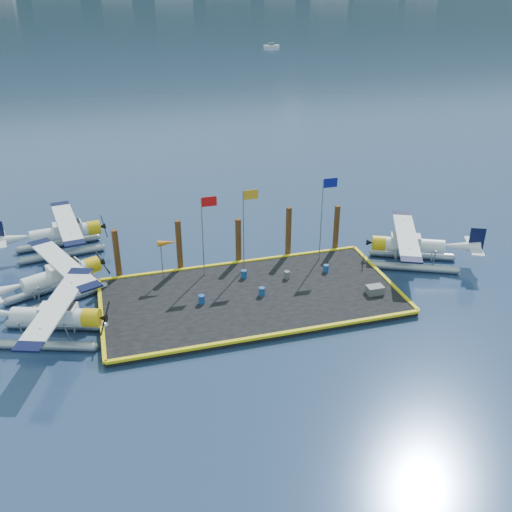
% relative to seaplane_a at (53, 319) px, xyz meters
% --- Properties ---
extents(ground, '(4000.00, 4000.00, 0.00)m').
position_rel_seaplane_a_xyz_m(ground, '(12.75, 1.22, -1.46)').
color(ground, '#19314D').
rests_on(ground, ground).
extents(dock, '(20.00, 10.00, 0.40)m').
position_rel_seaplane_a_xyz_m(dock, '(12.75, 1.22, -1.26)').
color(dock, black).
rests_on(dock, ground).
extents(dock_bumpers, '(20.25, 10.25, 0.18)m').
position_rel_seaplane_a_xyz_m(dock_bumpers, '(12.75, 1.22, -0.97)').
color(dock_bumpers, yellow).
rests_on(dock_bumpers, dock).
extents(seaplane_a, '(8.73, 9.31, 3.34)m').
position_rel_seaplane_a_xyz_m(seaplane_a, '(0.00, 0.00, 0.00)').
color(seaplane_a, '#9297A0').
rests_on(seaplane_a, ground).
extents(seaplane_b, '(8.71, 9.16, 3.34)m').
position_rel_seaplane_a_xyz_m(seaplane_b, '(0.24, 5.38, 0.00)').
color(seaplane_b, '#9297A0').
rests_on(seaplane_b, ground).
extents(seaplane_c, '(8.69, 9.56, 3.38)m').
position_rel_seaplane_a_xyz_m(seaplane_c, '(0.37, 12.73, 0.02)').
color(seaplane_c, '#9297A0').
rests_on(seaplane_c, ground).
extents(seaplane_d, '(8.73, 9.16, 3.36)m').
position_rel_seaplane_a_xyz_m(seaplane_d, '(25.87, 3.11, 0.01)').
color(seaplane_d, '#9297A0').
rests_on(seaplane_d, ground).
extents(drum_0, '(0.43, 0.43, 0.60)m').
position_rel_seaplane_a_xyz_m(drum_0, '(9.29, 1.08, -0.75)').
color(drum_0, navy).
rests_on(drum_0, dock).
extents(drum_1, '(0.42, 0.42, 0.59)m').
position_rel_seaplane_a_xyz_m(drum_1, '(13.45, 1.00, -0.76)').
color(drum_1, navy).
rests_on(drum_1, dock).
extents(drum_2, '(0.40, 0.40, 0.56)m').
position_rel_seaplane_a_xyz_m(drum_2, '(15.88, 2.82, -0.77)').
color(drum_2, '#515055').
rests_on(drum_2, dock).
extents(drum_4, '(0.39, 0.39, 0.55)m').
position_rel_seaplane_a_xyz_m(drum_4, '(18.98, 2.99, -0.78)').
color(drum_4, navy).
rests_on(drum_4, dock).
extents(drum_5, '(0.42, 0.42, 0.59)m').
position_rel_seaplane_a_xyz_m(drum_5, '(12.92, 3.76, -0.76)').
color(drum_5, navy).
rests_on(drum_5, dock).
extents(crate, '(1.14, 0.76, 0.57)m').
position_rel_seaplane_a_xyz_m(crate, '(21.00, -0.90, -0.77)').
color(crate, '#515055').
rests_on(crate, dock).
extents(flagpole_red, '(1.14, 0.08, 6.00)m').
position_rel_seaplane_a_xyz_m(flagpole_red, '(10.45, 5.02, 2.94)').
color(flagpole_red, gray).
rests_on(flagpole_red, dock).
extents(flagpole_yellow, '(1.14, 0.08, 6.20)m').
position_rel_seaplane_a_xyz_m(flagpole_yellow, '(13.45, 5.02, 3.06)').
color(flagpole_yellow, gray).
rests_on(flagpole_yellow, dock).
extents(flagpole_blue, '(1.14, 0.08, 6.50)m').
position_rel_seaplane_a_xyz_m(flagpole_blue, '(19.44, 5.02, 3.23)').
color(flagpole_blue, gray).
rests_on(flagpole_blue, dock).
extents(windsock, '(1.40, 0.44, 3.12)m').
position_rel_seaplane_a_xyz_m(windsock, '(7.72, 5.02, 1.77)').
color(windsock, gray).
rests_on(windsock, dock).
extents(piling_0, '(0.44, 0.44, 4.00)m').
position_rel_seaplane_a_xyz_m(piling_0, '(4.25, 6.62, 0.54)').
color(piling_0, '#412612').
rests_on(piling_0, ground).
extents(piling_1, '(0.44, 0.44, 4.20)m').
position_rel_seaplane_a_xyz_m(piling_1, '(8.75, 6.62, 0.64)').
color(piling_1, '#412612').
rests_on(piling_1, ground).
extents(piling_2, '(0.44, 0.44, 3.80)m').
position_rel_seaplane_a_xyz_m(piling_2, '(13.25, 6.62, 0.44)').
color(piling_2, '#412612').
rests_on(piling_2, ground).
extents(piling_3, '(0.44, 0.44, 4.30)m').
position_rel_seaplane_a_xyz_m(piling_3, '(17.25, 6.62, 0.69)').
color(piling_3, '#412612').
rests_on(piling_3, ground).
extents(piling_4, '(0.44, 0.44, 4.00)m').
position_rel_seaplane_a_xyz_m(piling_4, '(21.25, 6.62, 0.54)').
color(piling_4, '#412612').
rests_on(piling_4, ground).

